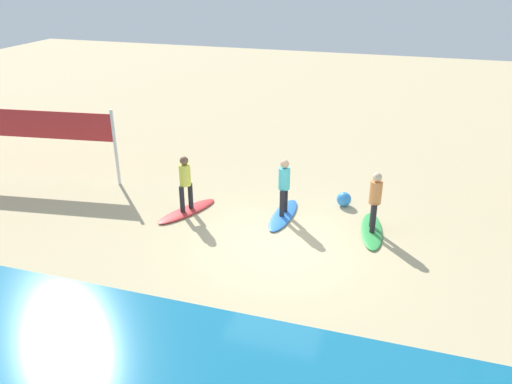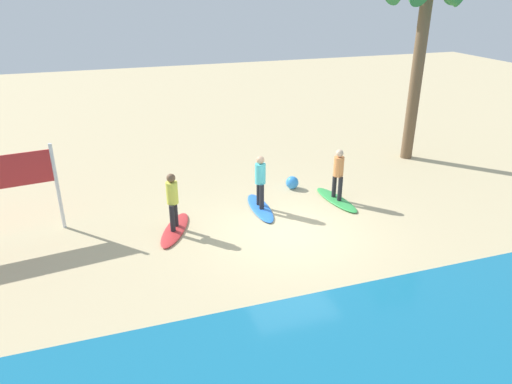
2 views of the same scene
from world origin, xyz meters
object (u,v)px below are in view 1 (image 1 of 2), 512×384
surfboard_blue (283,215)px  beach_ball (344,199)px  surfer_green (375,197)px  surfer_blue (284,183)px  surfboard_green (372,231)px  surfer_red (185,180)px  surfboard_red (187,211)px

surfboard_blue → beach_ball: beach_ball is taller
surfer_green → beach_ball: (0.95, -1.39, -0.82)m
surfboard_blue → beach_ball: (-1.55, -1.19, 0.17)m
surfer_green → surfer_blue: bearing=-4.5°
surfboard_green → surfer_red: surfer_red is taller
surfboard_blue → surfer_green: bearing=87.9°
surfer_blue → surfer_red: same height
surfboard_blue → beach_ball: 1.96m
surfboard_red → surfboard_green: bearing=118.7°
surfboard_blue → surfer_blue: bearing=92.4°
surfboard_green → surfer_green: size_ratio=1.28×
surfer_blue → surfboard_red: bearing=12.1°
surfboard_blue → surfboard_red: bearing=-75.5°
surfboard_red → surfboard_blue: bearing=126.5°
surfboard_red → beach_ball: beach_ball is taller
surfboard_green → surfer_green: 0.99m
surfer_red → surfboard_green: bearing=-175.8°
surfer_blue → surfboard_blue: bearing=0.0°
surfboard_green → surfer_blue: 2.70m
surfer_green → surfboard_red: size_ratio=0.78×
surfer_blue → beach_ball: surfer_blue is taller
surfer_green → surfer_red: same height
surfboard_green → surfer_red: 5.34m
surfer_green → surfboard_red: surfer_green is taller
surfboard_red → surfer_red: 0.99m
surfboard_blue → surfboard_red: same height
surfboard_green → beach_ball: size_ratio=4.87×
surfer_green → surfboard_blue: bearing=-4.5°
surfboard_red → surfer_blue: bearing=126.5°
surfboard_blue → surfer_blue: surfer_blue is taller
surfboard_green → surfer_red: (5.23, 0.39, 0.99)m
surfer_green → surfer_red: (5.23, 0.39, 0.00)m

